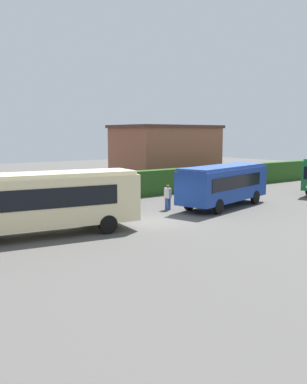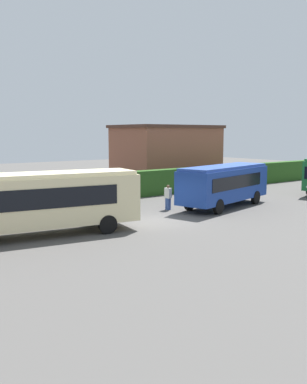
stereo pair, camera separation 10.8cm
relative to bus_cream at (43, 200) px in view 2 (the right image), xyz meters
name	(u,v)px [view 2 (the right image)]	position (x,y,z in m)	size (l,w,h in m)	color
ground_plane	(156,220)	(7.01, -0.39, -1.87)	(111.89, 111.89, 0.00)	#514F4C
bus_cream	(43,200)	(0.00, 0.00, 0.00)	(10.22, 4.09, 3.26)	beige
bus_blue	(224,183)	(13.87, 0.46, -0.14)	(8.99, 4.39, 2.98)	navy
person_center	(22,209)	(0.28, 3.74, -1.00)	(0.46, 0.46, 1.65)	olive
person_right	(168,197)	(9.96, 2.02, -0.96)	(0.29, 0.51, 1.75)	#334C8C
hedge_row	(85,189)	(7.01, 8.40, -0.80)	(67.95, 1.10, 2.15)	#29531C
depot_building	(167,155)	(19.58, 13.95, 1.18)	(10.35, 6.77, 6.08)	brown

